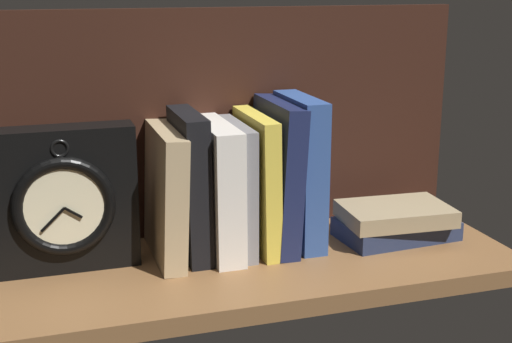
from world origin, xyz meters
The scene contains 11 objects.
ground_plane centered at (0.00, 0.00, -1.25)cm, with size 76.18×28.88×2.50cm, color brown.
back_panel centered at (0.00, 13.84, 17.09)cm, with size 76.18×1.20×34.18cm, color black.
book_tan_shortstories centered at (-10.33, 5.05, 9.18)cm, with size 3.18×16.34×18.36cm, color tan.
book_black_skeptic centered at (-6.82, 5.05, 10.27)cm, with size 3.24×13.79×20.54cm, color black.
book_white_catcher centered at (-2.89, 5.05, 9.39)cm, with size 4.02×16.37×18.77cm, color silver.
book_gray_chess centered at (0.50, 5.05, 9.31)cm, with size 2.16×14.46×18.63cm, color gray.
book_yellow_seinlanguage centered at (3.06, 5.05, 9.87)cm, with size 2.37×15.53×19.73cm, color gold.
book_navy_bierce centered at (6.07, 5.05, 10.67)cm, with size 3.05×15.67×21.35cm, color #192147.
book_blue_modern centered at (9.69, 5.05, 10.94)cm, with size 3.58×14.15×21.89cm, color #2D4C8E.
framed_clock centered at (-24.20, 4.64, 9.76)cm, with size 19.56×6.33×19.56cm.
book_stack_side centered at (24.05, 1.62, 2.65)cm, with size 17.91×12.01×5.29cm.
Camera 1 is at (-27.56, -90.74, 38.66)cm, focal length 50.80 mm.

